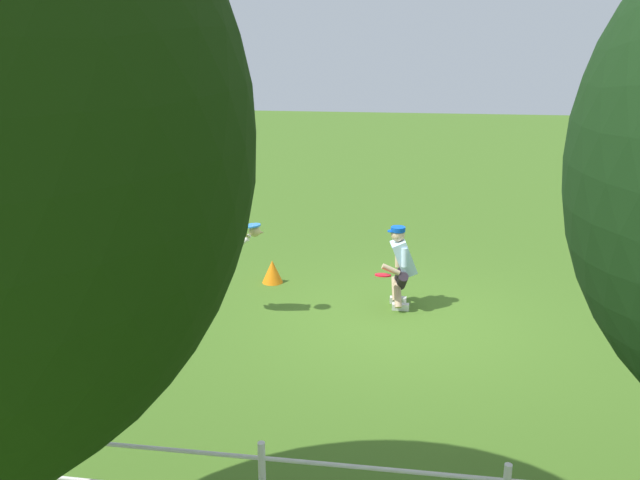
{
  "coord_description": "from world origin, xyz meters",
  "views": [
    {
      "loc": [
        -0.18,
        9.11,
        3.99
      ],
      "look_at": [
        1.22,
        -0.27,
        1.13
      ],
      "focal_mm": 37.11,
      "sensor_mm": 36.0,
      "label": 1
    }
  ],
  "objects": [
    {
      "name": "training_cone",
      "position": [
        2.21,
        -1.35,
        0.2
      ],
      "size": [
        0.36,
        0.36,
        0.4
      ],
      "primitive_type": "cone",
      "color": "orange",
      "rests_on": "ground_plane"
    },
    {
      "name": "frisbee_flying",
      "position": [
        2.17,
        0.05,
        1.4
      ],
      "size": [
        0.32,
        0.31,
        0.05
      ],
      "primitive_type": "cylinder",
      "rotation": [
        -0.06,
        -0.08,
        3.61
      ],
      "color": "#3287E2"
    },
    {
      "name": "ground_plane",
      "position": [
        0.0,
        0.0,
        0.0
      ],
      "size": [
        60.0,
        60.0,
        0.0
      ],
      "primitive_type": "plane",
      "color": "#426A20"
    },
    {
      "name": "person",
      "position": [
        0.01,
        -0.59,
        0.7
      ],
      "size": [
        0.56,
        0.66,
        1.29
      ],
      "rotation": [
        0.0,
        0.0,
        0.17
      ],
      "color": "silver",
      "rests_on": "ground_plane"
    },
    {
      "name": "frisbee_held",
      "position": [
        0.27,
        -0.3,
        0.61
      ],
      "size": [
        0.35,
        0.35,
        0.08
      ],
      "primitive_type": "cylinder",
      "rotation": [
        0.12,
        -0.11,
        0.67
      ],
      "color": "red",
      "rests_on": "person"
    },
    {
      "name": "dog",
      "position": [
        2.5,
        0.07,
        1.18
      ],
      "size": [
        1.03,
        0.34,
        0.5
      ],
      "rotation": [
        0.0,
        0.0,
        3.22
      ],
      "color": "tan"
    }
  ]
}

